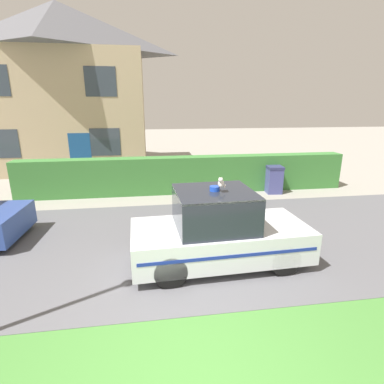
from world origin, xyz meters
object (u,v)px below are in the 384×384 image
at_px(house_left, 64,87).
at_px(wheelie_bin, 274,179).
at_px(police_car, 218,231).
at_px(cat, 221,183).

bearing_deg(house_left, wheelie_bin, -35.94).
bearing_deg(wheelie_bin, house_left, 149.07).
height_order(house_left, wheelie_bin, house_left).
relative_size(police_car, cat, 16.18).
height_order(police_car, cat, cat).
xyz_separation_m(police_car, cat, (0.00, -0.13, 1.12)).
bearing_deg(wheelie_bin, cat, -118.59).
bearing_deg(cat, wheelie_bin, 166.80).
bearing_deg(cat, police_car, -157.68).
bearing_deg(wheelie_bin, police_car, -119.30).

